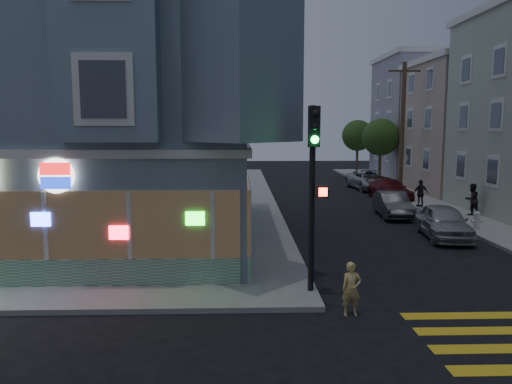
{
  "coord_description": "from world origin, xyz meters",
  "views": [
    {
      "loc": [
        0.82,
        -10.33,
        4.77
      ],
      "look_at": [
        1.32,
        5.74,
        2.67
      ],
      "focal_mm": 35.0,
      "sensor_mm": 36.0,
      "label": 1
    }
  ],
  "objects_px": {
    "parked_car_c": "(390,190)",
    "pedestrian_b": "(421,193)",
    "running_child": "(351,289)",
    "pedestrian_a": "(472,199)",
    "utility_pole": "(402,127)",
    "street_tree_far": "(358,136)",
    "traffic_signal": "(314,168)",
    "parked_car_a": "(444,222)",
    "fire_hydrant": "(477,220)",
    "street_tree_near": "(381,137)",
    "parked_car_d": "(370,180)",
    "parked_car_b": "(392,204)"
  },
  "relations": [
    {
      "from": "parked_car_c",
      "to": "pedestrian_b",
      "type": "bearing_deg",
      "value": -87.44
    },
    {
      "from": "running_child",
      "to": "pedestrian_a",
      "type": "xyz_separation_m",
      "value": [
        9.38,
        13.48,
        0.29
      ]
    },
    {
      "from": "utility_pole",
      "to": "pedestrian_b",
      "type": "relative_size",
      "value": 5.71
    },
    {
      "from": "street_tree_far",
      "to": "running_child",
      "type": "xyz_separation_m",
      "value": [
        -8.58,
        -36.2,
        -3.24
      ]
    },
    {
      "from": "pedestrian_a",
      "to": "traffic_signal",
      "type": "distance_m",
      "value": 16.02
    },
    {
      "from": "parked_car_a",
      "to": "traffic_signal",
      "type": "relative_size",
      "value": 0.82
    },
    {
      "from": "pedestrian_a",
      "to": "pedestrian_b",
      "type": "relative_size",
      "value": 1.06
    },
    {
      "from": "utility_pole",
      "to": "fire_hydrant",
      "type": "distance_m",
      "value": 13.09
    },
    {
      "from": "street_tree_near",
      "to": "street_tree_far",
      "type": "height_order",
      "value": "same"
    },
    {
      "from": "street_tree_near",
      "to": "street_tree_far",
      "type": "xyz_separation_m",
      "value": [
        0.0,
        8.0,
        0.0
      ]
    },
    {
      "from": "pedestrian_b",
      "to": "pedestrian_a",
      "type": "bearing_deg",
      "value": 109.8
    },
    {
      "from": "street_tree_far",
      "to": "fire_hydrant",
      "type": "height_order",
      "value": "street_tree_far"
    },
    {
      "from": "pedestrian_a",
      "to": "pedestrian_b",
      "type": "bearing_deg",
      "value": -76.36
    },
    {
      "from": "utility_pole",
      "to": "parked_car_d",
      "type": "xyz_separation_m",
      "value": [
        -1.3,
        3.25,
        -4.05
      ]
    },
    {
      "from": "pedestrian_b",
      "to": "parked_car_c",
      "type": "distance_m",
      "value": 4.02
    },
    {
      "from": "street_tree_near",
      "to": "parked_car_b",
      "type": "xyz_separation_m",
      "value": [
        -3.28,
        -14.31,
        -3.27
      ]
    },
    {
      "from": "street_tree_far",
      "to": "pedestrian_b",
      "type": "distance_m",
      "value": 20.15
    },
    {
      "from": "running_child",
      "to": "pedestrian_a",
      "type": "relative_size",
      "value": 0.83
    },
    {
      "from": "street_tree_near",
      "to": "parked_car_a",
      "type": "distance_m",
      "value": 19.95
    },
    {
      "from": "pedestrian_a",
      "to": "pedestrian_b",
      "type": "distance_m",
      "value": 3.28
    },
    {
      "from": "pedestrian_a",
      "to": "parked_car_c",
      "type": "distance_m",
      "value": 7.16
    },
    {
      "from": "running_child",
      "to": "pedestrian_b",
      "type": "bearing_deg",
      "value": 60.8
    },
    {
      "from": "utility_pole",
      "to": "parked_car_c",
      "type": "distance_m",
      "value": 4.76
    },
    {
      "from": "street_tree_far",
      "to": "parked_car_b",
      "type": "relative_size",
      "value": 1.32
    },
    {
      "from": "pedestrian_b",
      "to": "fire_hydrant",
      "type": "distance_m",
      "value": 6.49
    },
    {
      "from": "parked_car_c",
      "to": "parked_car_d",
      "type": "bearing_deg",
      "value": 83.96
    },
    {
      "from": "parked_car_b",
      "to": "parked_car_d",
      "type": "height_order",
      "value": "parked_car_d"
    },
    {
      "from": "parked_car_c",
      "to": "street_tree_near",
      "type": "bearing_deg",
      "value": 73.27
    },
    {
      "from": "pedestrian_a",
      "to": "parked_car_c",
      "type": "height_order",
      "value": "pedestrian_a"
    },
    {
      "from": "running_child",
      "to": "parked_car_b",
      "type": "bearing_deg",
      "value": 65.16
    },
    {
      "from": "running_child",
      "to": "fire_hydrant",
      "type": "relative_size",
      "value": 1.67
    },
    {
      "from": "traffic_signal",
      "to": "utility_pole",
      "type": "bearing_deg",
      "value": 74.85
    },
    {
      "from": "pedestrian_a",
      "to": "traffic_signal",
      "type": "xyz_separation_m",
      "value": [
        -10.18,
        -12.07,
        2.68
      ]
    },
    {
      "from": "utility_pole",
      "to": "parked_car_b",
      "type": "distance_m",
      "value": 9.78
    },
    {
      "from": "pedestrian_a",
      "to": "parked_car_b",
      "type": "xyz_separation_m",
      "value": [
        -4.08,
        0.4,
        -0.32
      ]
    },
    {
      "from": "running_child",
      "to": "parked_car_d",
      "type": "xyz_separation_m",
      "value": [
        7.08,
        25.45,
        0.06
      ]
    },
    {
      "from": "pedestrian_a",
      "to": "parked_car_a",
      "type": "relative_size",
      "value": 0.39
    },
    {
      "from": "street_tree_far",
      "to": "traffic_signal",
      "type": "bearing_deg",
      "value": -105.09
    },
    {
      "from": "parked_car_b",
      "to": "parked_car_c",
      "type": "relative_size",
      "value": 0.89
    },
    {
      "from": "utility_pole",
      "to": "running_child",
      "type": "relative_size",
      "value": 6.52
    },
    {
      "from": "street_tree_far",
      "to": "pedestrian_a",
      "type": "relative_size",
      "value": 3.17
    },
    {
      "from": "street_tree_near",
      "to": "fire_hydrant",
      "type": "distance_m",
      "value": 18.7
    },
    {
      "from": "pedestrian_b",
      "to": "fire_hydrant",
      "type": "xyz_separation_m",
      "value": [
        0.24,
        -6.48,
        -0.35
      ]
    },
    {
      "from": "utility_pole",
      "to": "parked_car_c",
      "type": "xyz_separation_m",
      "value": [
        -1.3,
        -1.95,
        -4.14
      ]
    },
    {
      "from": "street_tree_near",
      "to": "parked_car_b",
      "type": "relative_size",
      "value": 1.32
    },
    {
      "from": "street_tree_near",
      "to": "street_tree_far",
      "type": "relative_size",
      "value": 1.0
    },
    {
      "from": "street_tree_far",
      "to": "street_tree_near",
      "type": "bearing_deg",
      "value": -90.0
    },
    {
      "from": "street_tree_far",
      "to": "parked_car_b",
      "type": "xyz_separation_m",
      "value": [
        -3.28,
        -22.31,
        -3.27
      ]
    },
    {
      "from": "parked_car_a",
      "to": "fire_hydrant",
      "type": "xyz_separation_m",
      "value": [
        2.0,
        1.13,
        -0.14
      ]
    },
    {
      "from": "parked_car_c",
      "to": "traffic_signal",
      "type": "relative_size",
      "value": 0.87
    }
  ]
}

